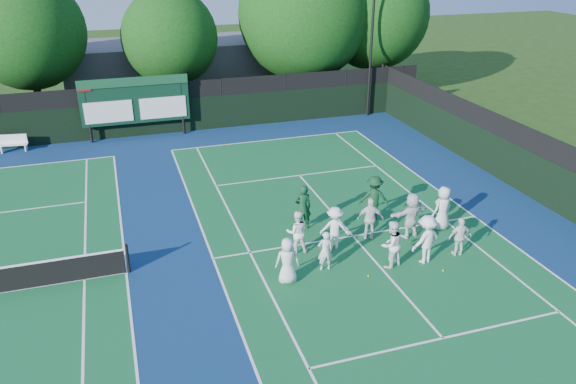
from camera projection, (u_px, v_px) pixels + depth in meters
name	position (u px, v px, depth m)	size (l,w,h in m)	color
ground	(364.00, 249.00, 20.87)	(120.00, 120.00, 0.00)	#1F3C10
court_apron	(199.00, 261.00, 20.06)	(34.00, 32.00, 0.01)	navy
near_court	(353.00, 236.00, 21.73)	(11.05, 23.85, 0.01)	#125A2D
back_fence	(154.00, 112.00, 32.51)	(34.00, 0.08, 3.00)	black
divider_fence_right	(550.00, 177.00, 23.68)	(0.08, 32.00, 3.00)	black
scoreboard	(135.00, 101.00, 31.53)	(6.00, 0.21, 3.55)	black
clubhouse	(199.00, 68.00, 40.30)	(18.00, 6.00, 4.00)	#59595E
light_pole_right	(373.00, 15.00, 33.97)	(1.20, 0.30, 10.12)	black
bench	(13.00, 142.00, 30.20)	(1.52, 0.63, 0.93)	white
tree_b	(30.00, 34.00, 32.16)	(6.62, 6.62, 8.98)	black
tree_c	(172.00, 39.00, 34.68)	(5.88, 5.88, 7.92)	black
tree_d	(306.00, 18.00, 36.71)	(8.58, 8.58, 10.30)	black
tree_e	(376.00, 18.00, 38.21)	(7.34, 7.34, 9.47)	black
tennis_ball_0	(368.00, 276.00, 19.13)	(0.07, 0.07, 0.07)	#C2C917
tennis_ball_1	(371.00, 205.00, 24.19)	(0.07, 0.07, 0.07)	#C2C917
tennis_ball_2	(443.00, 271.00, 19.43)	(0.07, 0.07, 0.07)	#C2C917
tennis_ball_4	(364.00, 210.00, 23.78)	(0.07, 0.07, 0.07)	#C2C917
tennis_ball_5	(429.00, 217.00, 23.17)	(0.07, 0.07, 0.07)	#C2C917
player_front_0	(287.00, 261.00, 18.53)	(0.80, 0.52, 1.64)	silver
player_front_1	(325.00, 251.00, 19.27)	(0.54, 0.36, 1.48)	silver
player_front_2	(391.00, 244.00, 19.41)	(0.85, 0.66, 1.75)	white
player_front_3	(426.00, 239.00, 19.66)	(1.17, 0.67, 1.82)	white
player_front_4	(460.00, 237.00, 20.16)	(0.88, 0.36, 1.50)	white
player_back_0	(297.00, 232.00, 20.32)	(0.81, 0.63, 1.66)	white
player_back_1	(335.00, 228.00, 20.61)	(1.07, 0.61, 1.65)	white
player_back_2	(370.00, 219.00, 21.25)	(0.99, 0.41, 1.69)	silver
player_back_3	(411.00, 215.00, 21.39)	(1.68, 0.54, 1.81)	silver
player_back_4	(443.00, 208.00, 21.96)	(0.88, 0.57, 1.79)	silver
coach_left	(303.00, 207.00, 21.92)	(0.68, 0.45, 1.88)	#0F371D
coach_right	(374.00, 197.00, 22.79)	(1.20, 0.69, 1.85)	#0E361B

